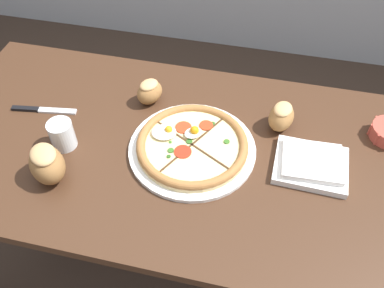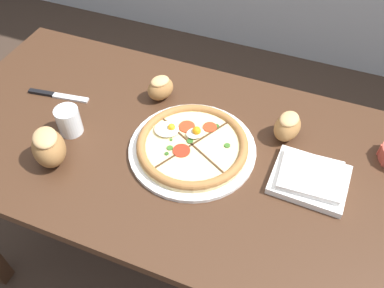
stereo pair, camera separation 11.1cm
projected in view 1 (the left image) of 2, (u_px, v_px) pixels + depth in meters
ground_plane at (175, 266)px, 1.73m from camera, size 12.00×12.00×0.00m
dining_table at (169, 171)px, 1.24m from camera, size 1.40×0.73×0.77m
pizza at (192, 146)px, 1.12m from camera, size 0.36×0.36×0.05m
napkin_folded at (311, 164)px, 1.09m from camera, size 0.20×0.17×0.04m
bread_piece_near at (150, 91)px, 1.24m from camera, size 0.10×0.11×0.08m
bread_piece_mid at (47, 163)px, 1.04m from camera, size 0.14×0.14×0.10m
bread_piece_far at (281, 116)px, 1.17m from camera, size 0.09×0.11×0.08m
knife_main at (43, 110)px, 1.24m from camera, size 0.20×0.05×0.01m
water_glass at (63, 136)px, 1.13m from camera, size 0.07×0.07×0.08m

